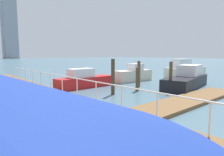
{
  "coord_description": "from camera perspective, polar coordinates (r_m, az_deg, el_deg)",
  "views": [
    {
      "loc": [
        -8.93,
        3.05,
        2.82
      ],
      "look_at": [
        -1.44,
        11.67,
        1.45
      ],
      "focal_mm": 31.12,
      "sensor_mm": 36.0,
      "label": 1
    }
  ],
  "objects": [
    {
      "name": "dock_piling_5",
      "position": [
        13.69,
        0.27,
        0.35
      ],
      "size": [
        0.26,
        0.26,
        2.54
      ],
      "primitive_type": "cylinder",
      "color": "#473826",
      "rests_on": "ground_plane"
    },
    {
      "name": "floating_dock",
      "position": [
        12.51,
        21.23,
        -6.21
      ],
      "size": [
        10.82,
        2.0,
        0.18
      ],
      "primitive_type": "cube",
      "color": "brown",
      "rests_on": "ground_plane"
    },
    {
      "name": "moored_boat_2",
      "position": [
        18.06,
        21.17,
        -0.34
      ],
      "size": [
        7.11,
        3.35,
        1.92
      ],
      "color": "black",
      "rests_on": "ground_plane"
    },
    {
      "name": "dock_piling_4",
      "position": [
        15.08,
        16.83,
        0.24
      ],
      "size": [
        0.24,
        0.24,
        2.32
      ],
      "primitive_type": "cylinder",
      "color": "brown",
      "rests_on": "ground_plane"
    },
    {
      "name": "moored_boat_5",
      "position": [
        20.93,
        6.18,
        1.02
      ],
      "size": [
        4.51,
        1.72,
        1.87
      ],
      "color": "beige",
      "rests_on": "ground_plane"
    },
    {
      "name": "skyline_tower_3",
      "position": [
        166.43,
        -28.19,
        17.43
      ],
      "size": [
        10.11,
        7.98,
        71.25
      ],
      "primitive_type": "cube",
      "rotation": [
        0.0,
        0.0,
        0.09
      ],
      "color": "#8C939E",
      "rests_on": "ground_plane"
    },
    {
      "name": "boardwalk_railing",
      "position": [
        9.19,
        -1.24,
        -2.95
      ],
      "size": [
        0.06,
        31.93,
        1.08
      ],
      "color": "white",
      "rests_on": "boardwalk"
    },
    {
      "name": "dock_piling_0",
      "position": [
        17.32,
        7.87,
        1.22
      ],
      "size": [
        0.27,
        0.27,
        2.28
      ],
      "primitive_type": "cylinder",
      "color": "brown",
      "rests_on": "ground_plane"
    },
    {
      "name": "moored_boat_1",
      "position": [
        16.97,
        -8.17,
        -0.64
      ],
      "size": [
        5.33,
        1.68,
        1.65
      ],
      "color": "red",
      "rests_on": "ground_plane"
    },
    {
      "name": "moored_boat_0",
      "position": [
        25.95,
        20.57,
        2.08
      ],
      "size": [
        6.3,
        2.45,
        2.31
      ],
      "color": "beige",
      "rests_on": "ground_plane"
    },
    {
      "name": "ground_plane",
      "position": [
        19.37,
        -13.04,
        -1.69
      ],
      "size": [
        300.0,
        300.0,
        0.0
      ],
      "primitive_type": "plane",
      "color": "#476675"
    },
    {
      "name": "dock_piling_1",
      "position": [
        15.29,
        7.49,
        -0.35
      ],
      "size": [
        0.28,
        0.28,
        1.84
      ],
      "primitive_type": "cylinder",
      "color": "brown",
      "rests_on": "ground_plane"
    }
  ]
}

